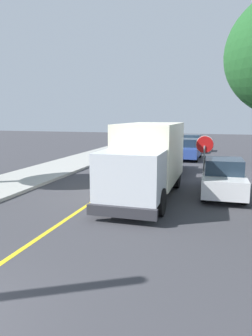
% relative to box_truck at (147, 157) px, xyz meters
% --- Properties ---
extents(centre_line_yellow, '(0.16, 56.00, 0.01)m').
position_rel_box_truck_xyz_m(centre_line_yellow, '(-1.97, -0.01, -1.76)').
color(centre_line_yellow, gold).
rests_on(centre_line_yellow, ground).
extents(box_truck, '(2.42, 7.19, 3.20)m').
position_rel_box_truck_xyz_m(box_truck, '(0.00, 0.00, 0.00)').
color(box_truck, '#F2EDCC').
rests_on(box_truck, ground).
extents(parked_car_near, '(1.92, 4.45, 1.67)m').
position_rel_box_truck_xyz_m(parked_car_near, '(-0.21, 6.25, -0.97)').
color(parked_car_near, black).
rests_on(parked_car_near, ground).
extents(parked_car_mid, '(1.97, 4.47, 1.67)m').
position_rel_box_truck_xyz_m(parked_car_mid, '(0.61, 12.63, -0.97)').
color(parked_car_mid, '#2D4793').
rests_on(parked_car_mid, ground).
extents(parked_car_far, '(1.95, 4.46, 1.67)m').
position_rel_box_truck_xyz_m(parked_car_far, '(0.37, 18.45, -0.97)').
color(parked_car_far, silver).
rests_on(parked_car_far, ground).
extents(parked_van_across, '(1.91, 4.44, 1.67)m').
position_rel_box_truck_xyz_m(parked_van_across, '(3.23, 1.15, -0.97)').
color(parked_van_across, silver).
rests_on(parked_van_across, ground).
extents(stop_sign, '(0.80, 0.10, 2.65)m').
position_rel_box_truck_xyz_m(stop_sign, '(2.36, 1.33, 0.09)').
color(stop_sign, gray).
rests_on(stop_sign, ground).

